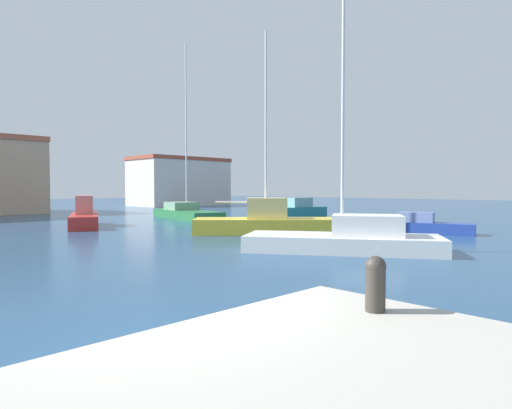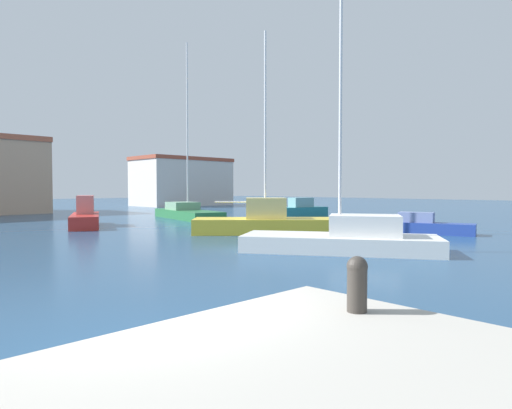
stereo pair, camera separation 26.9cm
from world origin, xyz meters
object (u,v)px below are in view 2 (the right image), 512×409
motorboat_teal_mid_harbor (300,212)px  sailboat_yellow_far_right (265,222)px  motorboat_blue_behind_lamppost (426,226)px  motorboat_red_center_channel (85,217)px  sailboat_white_inner_mooring (345,238)px  sailboat_green_distant_north (187,212)px  mooring_bollard (357,281)px

motorboat_teal_mid_harbor → sailboat_yellow_far_right: (-9.42, -5.58, 0.02)m
motorboat_blue_behind_lamppost → motorboat_red_center_channel: motorboat_red_center_channel is taller
sailboat_white_inner_mooring → motorboat_teal_mid_harbor: 17.41m
sailboat_white_inner_mooring → sailboat_green_distant_north: bearing=71.9°
mooring_bollard → sailboat_yellow_far_right: 18.72m
sailboat_green_distant_north → sailboat_yellow_far_right: size_ratio=1.29×
mooring_bollard → motorboat_blue_behind_lamppost: bearing=22.7°
mooring_bollard → motorboat_red_center_channel: motorboat_red_center_channel is taller
motorboat_red_center_channel → sailboat_green_distant_north: bearing=10.4°
sailboat_green_distant_north → motorboat_red_center_channel: sailboat_green_distant_north is taller
mooring_bollard → sailboat_yellow_far_right: bearing=48.1°
mooring_bollard → motorboat_red_center_channel: size_ratio=0.10×
motorboat_teal_mid_harbor → sailboat_yellow_far_right: size_ratio=0.45×
sailboat_white_inner_mooring → motorboat_teal_mid_harbor: (12.06, 12.56, 0.09)m
sailboat_yellow_far_right → motorboat_red_center_channel: bearing=115.2°
motorboat_red_center_channel → sailboat_white_inner_mooring: size_ratio=0.52×
mooring_bollard → sailboat_yellow_far_right: (12.50, 13.92, -0.71)m
mooring_bollard → sailboat_green_distant_north: 31.26m
mooring_bollard → sailboat_yellow_far_right: sailboat_yellow_far_right is taller
sailboat_yellow_far_right → sailboat_green_distant_north: bearing=73.4°
mooring_bollard → motorboat_blue_behind_lamppost: (18.66, 7.82, -0.94)m
sailboat_green_distant_north → sailboat_white_inner_mooring: size_ratio=1.14×
motorboat_red_center_channel → mooring_bollard: bearing=-106.2°
sailboat_yellow_far_right → motorboat_blue_behind_lamppost: bearing=-44.7°
motorboat_teal_mid_harbor → sailboat_yellow_far_right: sailboat_yellow_far_right is taller
motorboat_blue_behind_lamppost → motorboat_red_center_channel: (-11.38, 17.19, 0.22)m
mooring_bollard → motorboat_red_center_channel: (7.28, 25.01, -0.72)m
motorboat_blue_behind_lamppost → sailboat_yellow_far_right: bearing=135.3°
motorboat_red_center_channel → sailboat_white_inner_mooring: (2.57, -18.07, -0.10)m
mooring_bollard → motorboat_teal_mid_harbor: (21.92, 19.49, -0.73)m
mooring_bollard → sailboat_yellow_far_right: size_ratio=0.06×
motorboat_red_center_channel → sailboat_yellow_far_right: size_ratio=0.58×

